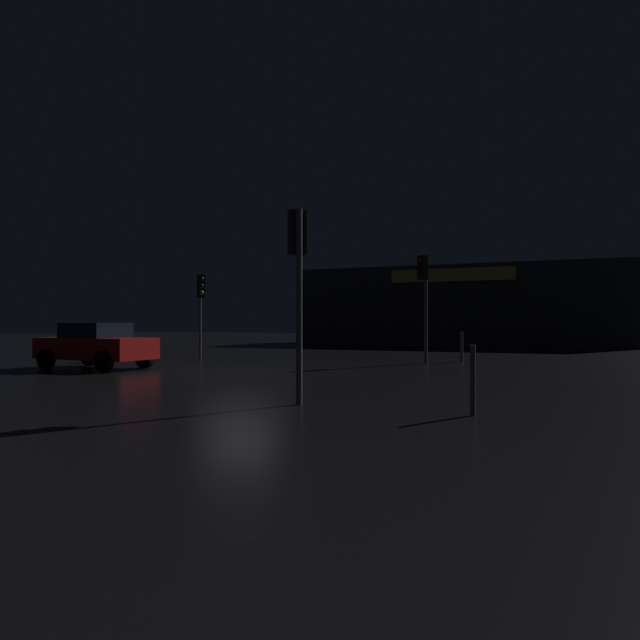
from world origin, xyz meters
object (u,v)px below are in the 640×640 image
traffic_signal_cross_left (423,286)px  traffic_signal_opposite (297,258)px  traffic_signal_main (201,295)px  car_near (96,345)px  store_building (462,307)px

traffic_signal_cross_left → traffic_signal_opposite: bearing=-88.5°
traffic_signal_main → car_near: 6.50m
store_building → car_near: store_building is taller
store_building → car_near: 27.42m
traffic_signal_main → car_near: traffic_signal_main is taller
traffic_signal_main → traffic_signal_cross_left: size_ratio=0.89×
car_near → traffic_signal_main: bearing=90.9°
traffic_signal_cross_left → traffic_signal_main: bearing=-176.7°
traffic_signal_cross_left → car_near: traffic_signal_cross_left is taller
traffic_signal_opposite → traffic_signal_cross_left: traffic_signal_cross_left is taller
store_building → traffic_signal_opposite: size_ratio=5.71×
store_building → traffic_signal_main: 21.52m
traffic_signal_main → traffic_signal_opposite: traffic_signal_opposite is taller
store_building → traffic_signal_main: (-7.78, -20.06, 0.11)m
traffic_signal_main → store_building: bearing=68.8°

